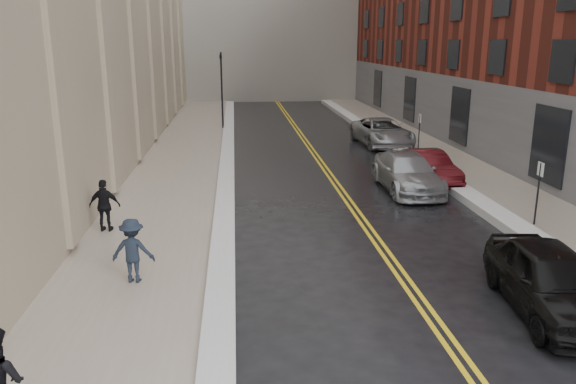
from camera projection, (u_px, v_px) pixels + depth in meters
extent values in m
cube|color=gray|center=(175.00, 177.00, 24.91)|extent=(4.00, 64.00, 0.15)
cube|color=gray|center=(468.00, 171.00, 26.13)|extent=(3.00, 64.00, 0.15)
cube|color=gold|center=(327.00, 176.00, 25.55)|extent=(0.12, 64.00, 0.01)
cube|color=gold|center=(333.00, 175.00, 25.57)|extent=(0.12, 64.00, 0.01)
cube|color=silver|center=(226.00, 175.00, 25.10)|extent=(0.70, 60.80, 0.26)
cube|color=silver|center=(429.00, 170.00, 25.95)|extent=(0.85, 60.80, 0.30)
cylinder|color=black|center=(222.00, 92.00, 37.87)|extent=(0.12, 0.12, 5.20)
imported|color=black|center=(221.00, 61.00, 37.35)|extent=(0.18, 0.15, 0.90)
cylinder|color=black|center=(537.00, 196.00, 18.08)|extent=(0.06, 0.06, 2.20)
cube|color=white|center=(541.00, 169.00, 17.84)|extent=(0.02, 0.35, 0.45)
cylinder|color=black|center=(419.00, 136.00, 29.61)|extent=(0.06, 0.06, 2.20)
cube|color=white|center=(420.00, 119.00, 29.37)|extent=(0.02, 0.35, 0.45)
imported|color=black|center=(551.00, 280.00, 12.55)|extent=(2.33, 4.74, 1.56)
imported|color=#430C10|center=(428.00, 167.00, 24.14)|extent=(1.84, 4.31, 1.38)
imported|color=#999CA0|center=(407.00, 172.00, 22.94)|extent=(2.07, 5.09, 1.48)
imported|color=#96989D|center=(382.00, 132.00, 32.80)|extent=(2.98, 5.76, 1.55)
imported|color=#19202D|center=(133.00, 250.00, 13.80)|extent=(1.11, 0.71, 1.63)
imported|color=black|center=(105.00, 206.00, 17.50)|extent=(1.01, 0.51, 1.66)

